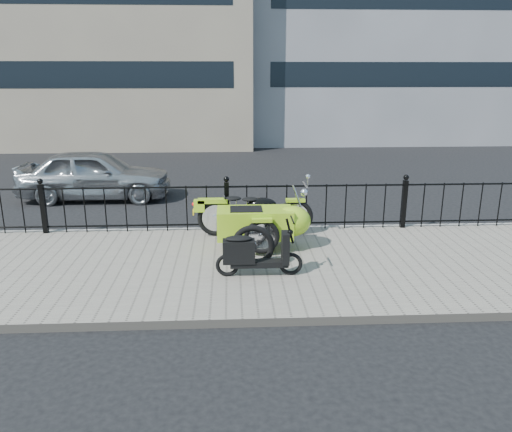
{
  "coord_description": "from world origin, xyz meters",
  "views": [
    {
      "loc": [
        0.09,
        -8.07,
        3.12
      ],
      "look_at": [
        0.5,
        -0.1,
        0.8
      ],
      "focal_mm": 35.0,
      "sensor_mm": 36.0,
      "label": 1
    }
  ],
  "objects_px": {
    "scooter": "(253,254)",
    "sedan_car": "(95,174)",
    "motorcycle_sidecar": "(264,220)",
    "spare_tire": "(253,246)"
  },
  "relations": [
    {
      "from": "sedan_car",
      "to": "scooter",
      "type": "bearing_deg",
      "value": -145.6
    },
    {
      "from": "scooter",
      "to": "spare_tire",
      "type": "bearing_deg",
      "value": 87.92
    },
    {
      "from": "motorcycle_sidecar",
      "to": "spare_tire",
      "type": "height_order",
      "value": "motorcycle_sidecar"
    },
    {
      "from": "spare_tire",
      "to": "sedan_car",
      "type": "xyz_separation_m",
      "value": [
        -3.75,
        5.07,
        0.17
      ]
    },
    {
      "from": "motorcycle_sidecar",
      "to": "sedan_car",
      "type": "distance_m",
      "value": 5.72
    },
    {
      "from": "motorcycle_sidecar",
      "to": "spare_tire",
      "type": "xyz_separation_m",
      "value": [
        -0.25,
        -0.97,
        -0.13
      ]
    },
    {
      "from": "scooter",
      "to": "sedan_car",
      "type": "height_order",
      "value": "sedan_car"
    },
    {
      "from": "spare_tire",
      "to": "sedan_car",
      "type": "height_order",
      "value": "sedan_car"
    },
    {
      "from": "motorcycle_sidecar",
      "to": "sedan_car",
      "type": "bearing_deg",
      "value": 134.32
    },
    {
      "from": "motorcycle_sidecar",
      "to": "spare_tire",
      "type": "bearing_deg",
      "value": -104.23
    }
  ]
}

